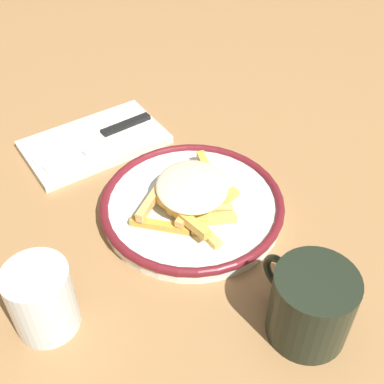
{
  "coord_description": "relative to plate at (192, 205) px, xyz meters",
  "views": [
    {
      "loc": [
        -0.4,
        0.3,
        0.51
      ],
      "look_at": [
        0.0,
        0.0,
        0.04
      ],
      "focal_mm": 46.83,
      "sensor_mm": 36.0,
      "label": 1
    }
  ],
  "objects": [
    {
      "name": "ground_plane",
      "position": [
        0.0,
        0.0,
        -0.01
      ],
      "size": [
        2.6,
        2.6,
        0.0
      ],
      "primitive_type": "plane",
      "color": "#9B7043"
    },
    {
      "name": "plate",
      "position": [
        0.0,
        0.0,
        0.0
      ],
      "size": [
        0.26,
        0.26,
        0.02
      ],
      "color": "white",
      "rests_on": "ground_plane"
    },
    {
      "name": "fries_heap",
      "position": [
        -0.01,
        0.01,
        0.03
      ],
      "size": [
        0.16,
        0.16,
        0.04
      ],
      "color": "gold",
      "rests_on": "plate"
    },
    {
      "name": "napkin",
      "position": [
        0.22,
        0.03,
        -0.01
      ],
      "size": [
        0.15,
        0.23,
        0.01
      ],
      "primitive_type": "cube",
      "rotation": [
        0.0,
        0.0,
        -0.06
      ],
      "color": "silver",
      "rests_on": "ground_plane"
    },
    {
      "name": "fork",
      "position": [
        0.19,
        0.05,
        0.0
      ],
      "size": [
        0.02,
        0.18,
        0.01
      ],
      "color": "silver",
      "rests_on": "napkin"
    },
    {
      "name": "knife",
      "position": [
        0.22,
        0.02,
        0.0
      ],
      "size": [
        0.02,
        0.21,
        0.01
      ],
      "color": "black",
      "rests_on": "napkin"
    },
    {
      "name": "water_glass",
      "position": [
        -0.04,
        0.24,
        0.03
      ],
      "size": [
        0.07,
        0.07,
        0.09
      ],
      "primitive_type": "cylinder",
      "color": "silver",
      "rests_on": "ground_plane"
    },
    {
      "name": "coffee_mug",
      "position": [
        -0.23,
        0.01,
        0.03
      ],
      "size": [
        0.12,
        0.09,
        0.09
      ],
      "color": "black",
      "rests_on": "ground_plane"
    }
  ]
}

